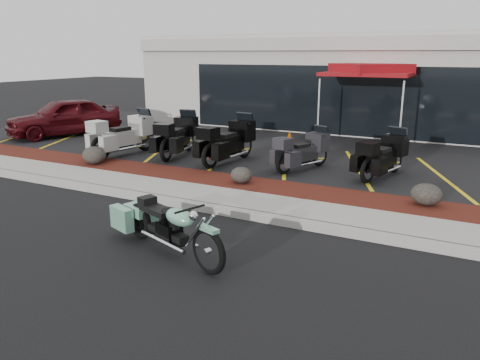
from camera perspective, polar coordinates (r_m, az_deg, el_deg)
The scene contains 18 objects.
ground at distance 9.37m, azimuth -7.63°, elevation -5.23°, with size 90.00×90.00×0.00m, color black.
curb at distance 10.05m, azimuth -4.73°, elevation -3.26°, with size 24.00×0.25×0.15m, color gray.
sidewalk at distance 10.62m, azimuth -2.74°, elevation -2.21°, with size 24.00×1.20×0.15m, color gray.
mulch_bed at distance 11.63m, azimuth 0.20°, elevation -0.61°, with size 24.00×1.20×0.16m, color black.
upper_lot at distance 16.50m, azimuth 8.76°, elevation 3.93°, with size 26.00×9.60×0.15m, color black.
dealership_building at distance 22.26m, azimuth 14.25°, elevation 11.55°, with size 18.00×8.16×4.00m.
boulder_left at distance 14.11m, azimuth -17.35°, elevation 2.91°, with size 0.71×0.59×0.51m, color black.
boulder_mid at distance 11.48m, azimuth 0.18°, elevation 0.62°, with size 0.56×0.47×0.40m, color black.
boulder_right at distance 10.56m, azimuth 21.78°, elevation -1.63°, with size 0.65×0.54×0.46m, color black.
hero_cruiser at distance 7.07m, azimuth -3.85°, elevation -7.83°, with size 2.77×0.70×0.98m, color #6EAB8E, non-canonical shape.
touring_white at distance 15.63m, azimuth -11.57°, elevation 6.05°, with size 2.40×0.91×1.39m, color beige, non-canonical shape.
touring_black_front at distance 15.34m, azimuth -6.34°, elevation 6.04°, with size 2.34×0.89×1.36m, color black, non-canonical shape.
touring_black_mid at distance 14.25m, azimuth 0.57°, elevation 5.48°, with size 2.38×0.91×1.39m, color black, non-canonical shape.
touring_grey at distance 13.36m, azimuth 9.74°, elevation 4.12°, with size 2.00×0.76×1.16m, color #2A2A2F, non-canonical shape.
touring_black_rear at distance 13.15m, azimuth 18.52°, elevation 3.52°, with size 2.11×0.81×1.23m, color black, non-canonical shape.
parked_car at distance 19.49m, azimuth -20.67°, elevation 7.22°, with size 1.70×4.22×1.44m, color #40090E.
traffic_cone at distance 16.52m, azimuth 6.05°, elevation 5.17°, with size 0.31×0.31×0.49m, color orange.
popup_canopy at distance 17.45m, azimuth 15.58°, elevation 12.68°, with size 3.70×3.70×2.75m.
Camera 1 is at (5.07, -7.17, 3.25)m, focal length 35.00 mm.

